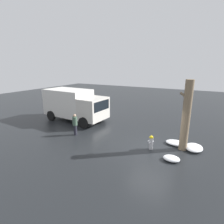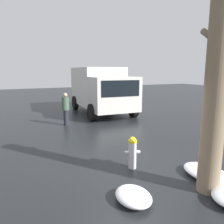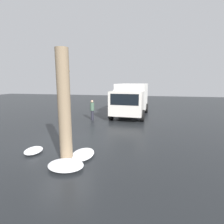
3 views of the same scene
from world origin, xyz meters
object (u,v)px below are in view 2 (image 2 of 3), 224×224
tree_trunk (215,96)px  pedestrian (66,108)px  fire_hydrant (132,152)px  delivery_truck (100,88)px

tree_trunk → pedestrian: (7.19, 1.36, -1.25)m
fire_hydrant → delivery_truck: 8.34m
fire_hydrant → delivery_truck: bearing=1.7°
tree_trunk → delivery_truck: 9.75m
delivery_truck → pedestrian: delivery_truck is taller
fire_hydrant → delivery_truck: size_ratio=0.15×
delivery_truck → fire_hydrant: bearing=76.5°
delivery_truck → tree_trunk: bearing=84.6°
delivery_truck → pedestrian: bearing=44.0°
delivery_truck → pedestrian: size_ratio=3.82×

